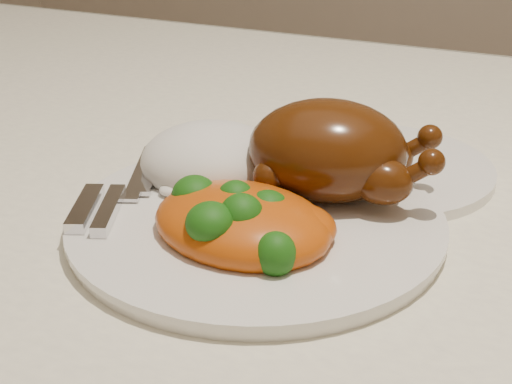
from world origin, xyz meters
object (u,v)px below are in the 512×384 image
at_px(dining_table, 253,245).
at_px(side_plate, 377,168).
at_px(roast_chicken, 332,151).
at_px(dinner_plate, 256,221).

relative_size(dining_table, side_plate, 7.33).
bearing_deg(dining_table, roast_chicken, -35.29).
bearing_deg(roast_chicken, side_plate, 66.22).
xyz_separation_m(side_plate, roast_chicken, (-0.02, -0.09, 0.05)).
bearing_deg(dining_table, dinner_plate, -64.07).
xyz_separation_m(dining_table, dinner_plate, (0.07, -0.14, 0.11)).
bearing_deg(side_plate, dinner_plate, -111.38).
bearing_deg(dining_table, side_plate, 6.41).
distance_m(dining_table, roast_chicken, 0.21).
relative_size(dining_table, dinner_plate, 5.34).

